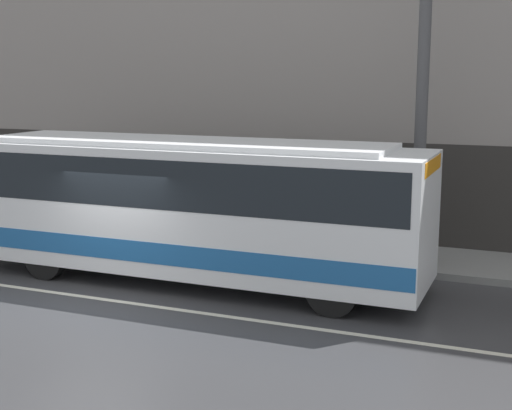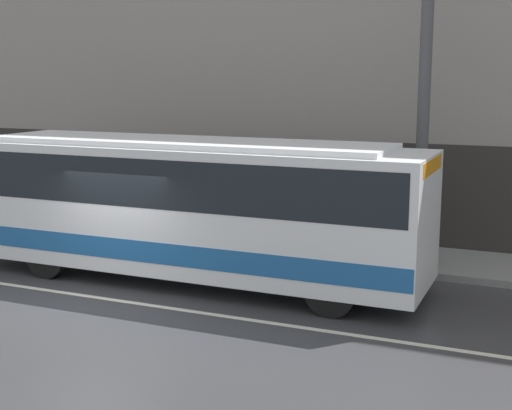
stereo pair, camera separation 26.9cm
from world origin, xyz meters
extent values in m
plane|color=#38383A|center=(0.00, 0.00, 0.00)|extent=(60.00, 60.00, 0.00)
cube|color=gray|center=(0.00, 5.30, 0.08)|extent=(60.00, 2.61, 0.16)
cube|color=#2D2B28|center=(0.00, 6.59, 1.40)|extent=(60.00, 0.06, 2.80)
cube|color=beige|center=(0.00, 0.00, 0.00)|extent=(54.00, 0.14, 0.01)
cube|color=white|center=(0.93, 1.91, 1.68)|extent=(10.66, 2.55, 2.66)
cube|color=#1E5999|center=(0.93, 1.91, 0.90)|extent=(10.61, 2.57, 0.45)
cube|color=black|center=(0.93, 1.91, 2.33)|extent=(10.34, 2.57, 1.01)
cube|color=orange|center=(6.21, 1.91, 2.82)|extent=(0.12, 1.91, 0.28)
cube|color=white|center=(0.93, 1.91, 3.07)|extent=(9.06, 2.17, 0.12)
cylinder|color=black|center=(4.66, 0.80, 0.50)|extent=(1.00, 0.28, 1.00)
cylinder|color=black|center=(4.66, 3.03, 0.50)|extent=(1.00, 0.28, 1.00)
cylinder|color=black|center=(-2.00, 0.80, 0.50)|extent=(1.00, 0.28, 1.00)
cylinder|color=black|center=(-2.00, 3.03, 0.50)|extent=(1.00, 0.28, 1.00)
cylinder|color=#4C4C4F|center=(5.52, 4.88, 3.88)|extent=(0.28, 0.28, 7.43)
cylinder|color=#333338|center=(1.12, 4.71, 0.92)|extent=(0.36, 0.36, 1.52)
sphere|color=tan|center=(1.12, 4.71, 1.82)|extent=(0.28, 0.28, 0.28)
camera|label=1|loc=(8.23, -11.72, 4.50)|focal=50.00mm
camera|label=2|loc=(8.47, -11.62, 4.50)|focal=50.00mm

